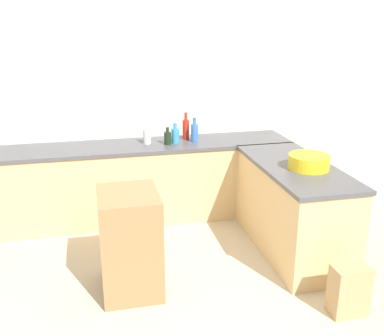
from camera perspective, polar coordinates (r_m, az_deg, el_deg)
The scene contains 12 objects.
ground_plane at distance 3.68m, azimuth -1.42°, elevation -19.30°, with size 14.00×14.00×0.00m, color beige.
wall_back at distance 5.34m, azimuth -6.74°, elevation 8.63°, with size 8.00×0.06×2.70m.
counter_back at distance 5.24m, azimuth -5.95°, elevation -1.69°, with size 3.37×0.65×0.90m.
counter_peninsula at distance 4.62m, azimuth 12.65°, elevation -4.92°, with size 0.69×1.59×0.90m.
island_table at distance 3.89m, azimuth -7.89°, elevation -9.34°, with size 0.50×0.59×0.90m.
mixing_bowl at distance 4.36m, azimuth 14.63°, elevation 0.77°, with size 0.39×0.39×0.13m.
dish_soap_bottle at distance 5.10m, azimuth -2.13°, elevation 4.18°, with size 0.09×0.09×0.23m.
wine_bottle_dark at distance 5.05m, azimuth -3.12°, elevation 3.88°, with size 0.08×0.08×0.20m.
water_bottle_blue at distance 5.15m, azimuth 0.33°, elevation 4.57°, with size 0.08×0.08×0.28m.
vinegar_bottle_clear at distance 5.09m, azimuth -5.73°, elevation 4.04°, with size 0.09×0.09×0.22m.
hot_sauce_bottle at distance 5.25m, azimuth -0.78°, elevation 5.01°, with size 0.08×0.08×0.32m.
paper_bag at distance 3.88m, azimuth 19.31°, elevation -14.46°, with size 0.29×0.18×0.42m.
Camera 1 is at (-0.57, -2.85, 2.25)m, focal length 42.00 mm.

